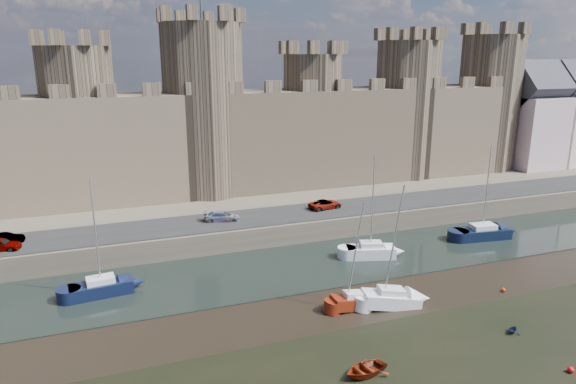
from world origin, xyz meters
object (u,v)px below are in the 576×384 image
(car_0, at_px, (0,244))
(sailboat_2, at_px, (371,250))
(sailboat_4, at_px, (354,300))
(sailboat_5, at_px, (391,298))
(sailboat_3, at_px, (482,232))
(car_3, at_px, (325,204))
(sailboat_1, at_px, (101,287))
(car_2, at_px, (222,216))
(car_1, at_px, (6,238))

(car_0, height_order, sailboat_2, sailboat_2)
(sailboat_4, bearing_deg, sailboat_2, 52.84)
(sailboat_5, bearing_deg, car_0, 160.10)
(sailboat_2, relative_size, sailboat_4, 1.18)
(sailboat_3, xyz_separation_m, sailboat_5, (-19.26, -11.13, -0.07))
(car_3, relative_size, sailboat_3, 0.38)
(sailboat_1, xyz_separation_m, sailboat_4, (20.78, -10.08, -0.14))
(sailboat_3, bearing_deg, sailboat_4, -148.31)
(sailboat_2, bearing_deg, sailboat_1, -164.32)
(car_0, distance_m, sailboat_1, 12.81)
(car_3, distance_m, sailboat_1, 29.21)
(car_2, bearing_deg, car_0, 106.83)
(sailboat_1, xyz_separation_m, sailboat_3, (43.25, 0.21, -0.00))
(car_0, distance_m, sailboat_2, 38.14)
(sailboat_2, distance_m, sailboat_5, 11.07)
(car_1, distance_m, sailboat_4, 36.27)
(car_2, bearing_deg, sailboat_3, -95.56)
(car_3, relative_size, sailboat_4, 0.45)
(car_0, xyz_separation_m, sailboat_4, (30.06, -18.59, -2.45))
(car_0, xyz_separation_m, sailboat_3, (52.54, -8.31, -2.31))
(sailboat_4, bearing_deg, sailboat_3, 23.29)
(sailboat_2, bearing_deg, sailboat_5, -92.90)
(car_1, distance_m, car_2, 22.71)
(sailboat_1, relative_size, sailboat_2, 0.98)
(car_1, distance_m, sailboat_5, 39.40)
(car_1, bearing_deg, sailboat_3, -100.11)
(car_0, bearing_deg, car_1, 5.34)
(car_1, bearing_deg, sailboat_5, -121.98)
(sailboat_3, height_order, sailboat_4, sailboat_3)
(car_1, xyz_separation_m, car_3, (36.14, -0.03, 0.05))
(car_3, bearing_deg, car_2, 83.33)
(car_0, relative_size, sailboat_3, 0.35)
(car_1, height_order, sailboat_1, sailboat_1)
(sailboat_2, bearing_deg, sailboat_3, 19.31)
(car_0, xyz_separation_m, sailboat_5, (33.27, -19.44, -2.38))
(car_3, distance_m, sailboat_3, 19.23)
(car_2, bearing_deg, sailboat_1, 139.25)
(sailboat_2, height_order, sailboat_3, sailboat_3)
(car_2, relative_size, sailboat_1, 0.38)
(sailboat_5, bearing_deg, sailboat_2, 80.79)
(car_1, xyz_separation_m, sailboat_5, (32.97, -21.45, -2.27))
(car_2, xyz_separation_m, sailboat_3, (29.53, -9.88, -2.25))
(sailboat_3, relative_size, sailboat_4, 1.18)
(car_1, height_order, sailboat_2, sailboat_2)
(sailboat_5, bearing_deg, car_1, 157.34)
(car_0, xyz_separation_m, car_3, (36.45, 1.98, -0.07))
(car_2, distance_m, sailboat_2, 17.67)
(sailboat_1, height_order, sailboat_3, sailboat_3)
(car_0, relative_size, car_1, 1.16)
(sailboat_2, distance_m, sailboat_3, 15.57)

